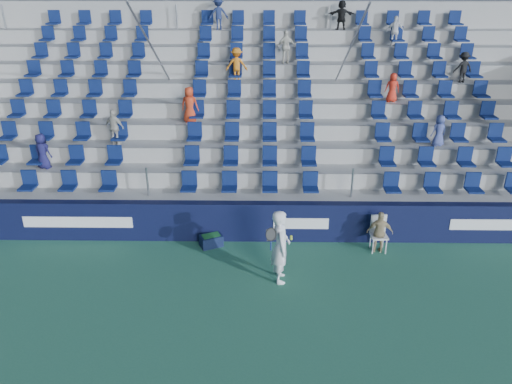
% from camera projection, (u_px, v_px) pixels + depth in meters
% --- Properties ---
extents(ground, '(70.00, 70.00, 0.00)m').
position_uv_depth(ground, '(246.00, 304.00, 11.97)').
color(ground, '#317455').
rests_on(ground, ground).
extents(sponsor_wall, '(24.00, 0.32, 1.20)m').
position_uv_depth(sponsor_wall, '(249.00, 221.00, 14.60)').
color(sponsor_wall, black).
rests_on(sponsor_wall, ground).
extents(grandstand, '(24.00, 8.17, 6.63)m').
position_uv_depth(grandstand, '(253.00, 122.00, 18.62)').
color(grandstand, '#9E9E99').
rests_on(grandstand, ground).
extents(tennis_player, '(0.69, 0.74, 1.97)m').
position_uv_depth(tennis_player, '(281.00, 246.00, 12.52)').
color(tennis_player, white).
rests_on(tennis_player, ground).
extents(line_judge_chair, '(0.48, 0.49, 1.04)m').
position_uv_depth(line_judge_chair, '(379.00, 230.00, 14.11)').
color(line_judge_chair, white).
rests_on(line_judge_chair, ground).
extents(line_judge, '(0.76, 0.40, 1.24)m').
position_uv_depth(line_judge, '(380.00, 232.00, 13.96)').
color(line_judge, tan).
rests_on(line_judge, ground).
extents(ball_bin, '(0.74, 0.63, 0.35)m').
position_uv_depth(ball_bin, '(211.00, 240.00, 14.42)').
color(ball_bin, '#0E1735').
rests_on(ball_bin, ground).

